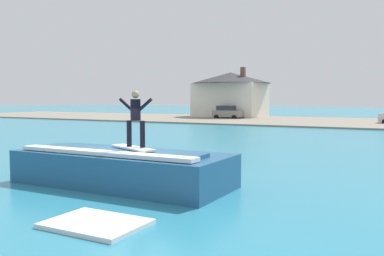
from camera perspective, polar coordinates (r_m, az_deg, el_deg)
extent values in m
plane|color=teal|center=(13.57, -8.55, -7.90)|extent=(260.00, 260.00, 0.00)
cube|color=#22557E|center=(13.76, -9.62, -5.48)|extent=(7.17, 2.87, 1.07)
cube|color=#22557E|center=(13.39, -10.60, -3.18)|extent=(6.09, 1.29, 0.12)
cube|color=white|center=(12.95, -12.19, -3.36)|extent=(6.45, 0.52, 0.12)
cube|color=white|center=(13.31, -8.15, -2.72)|extent=(2.09, 1.29, 0.06)
cube|color=black|center=(13.31, -8.15, -2.61)|extent=(1.77, 0.84, 0.01)
cylinder|color=black|center=(13.37, -8.62, -0.75)|extent=(0.16, 0.16, 0.84)
cylinder|color=black|center=(13.07, -6.81, -0.85)|extent=(0.16, 0.16, 0.84)
cylinder|color=black|center=(13.18, -7.75, 2.49)|extent=(0.32, 0.32, 0.67)
sphere|color=tan|center=(13.17, -7.77, 4.60)|extent=(0.24, 0.24, 0.24)
cylinder|color=black|center=(13.40, -9.08, 3.23)|extent=(0.50, 0.10, 0.41)
cylinder|color=black|center=(12.95, -6.40, 3.23)|extent=(0.50, 0.10, 0.41)
cube|color=gray|center=(51.16, 19.31, 0.78)|extent=(120.00, 20.63, 0.17)
cube|color=gray|center=(56.46, 4.99, 1.98)|extent=(3.96, 1.98, 0.90)
cube|color=#262D38|center=(56.56, 4.71, 2.76)|extent=(2.18, 1.78, 0.64)
cylinder|color=black|center=(56.95, 6.59, 1.53)|extent=(0.64, 0.22, 0.64)
cylinder|color=black|center=(55.02, 5.78, 1.45)|extent=(0.64, 0.22, 0.64)
cylinder|color=black|center=(57.95, 4.22, 1.59)|extent=(0.64, 0.22, 0.64)
cylinder|color=black|center=(56.06, 3.35, 1.51)|extent=(0.64, 0.22, 0.64)
cube|color=silver|center=(61.33, 5.32, 3.77)|extent=(9.38, 7.60, 5.02)
cone|color=#2D2D33|center=(61.40, 5.34, 6.87)|extent=(11.63, 11.63, 1.61)
cube|color=brown|center=(59.49, 7.01, 7.43)|extent=(0.60, 0.60, 1.80)
cylinder|color=brown|center=(59.79, 3.74, 3.29)|extent=(0.40, 0.40, 4.02)
sphere|color=#205536|center=(59.82, 3.75, 5.92)|extent=(2.49, 2.49, 2.49)
cube|color=silver|center=(9.63, -13.02, -12.66)|extent=(2.13, 1.56, 0.10)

